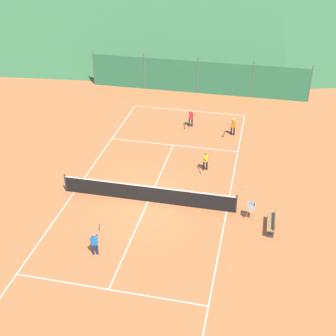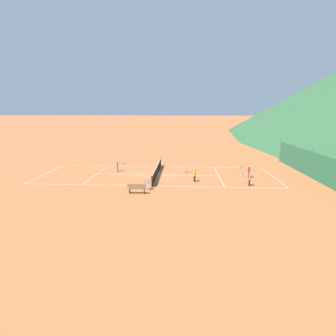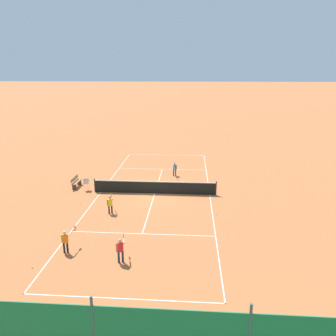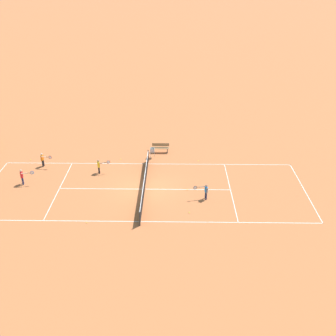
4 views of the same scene
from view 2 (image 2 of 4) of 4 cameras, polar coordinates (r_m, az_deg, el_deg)
The scene contains 16 objects.
ground_plane at distance 27.41m, azimuth -2.41°, elevation -1.51°, with size 600.00×600.00×0.00m, color #BC6638.
court_line_markings at distance 27.41m, azimuth -2.41°, elevation -1.50°, with size 8.25×23.85×0.01m.
tennis_net at distance 27.30m, azimuth -2.42°, elevation -0.49°, with size 9.18×0.08×1.06m.
windscreen_fence_far at distance 29.85m, azimuth 28.68°, elevation 0.68°, with size 17.28×0.08×2.90m.
player_near_baseline at distance 24.76m, azimuth 5.71°, elevation -1.43°, with size 0.38×1.04×1.19m.
player_near_service at distance 29.24m, azimuth -10.81°, elevation 0.56°, with size 0.39×1.03×1.18m.
player_far_baseline at distance 27.31m, azimuth 17.19°, elevation -0.54°, with size 0.42×1.08×1.25m.
player_far_service at distance 24.40m, azimuth 17.23°, elevation -2.13°, with size 0.49×0.99×1.21m.
tennis_ball_by_net_right at distance 28.00m, azimuth -8.86°, elevation -1.28°, with size 0.07×0.07×0.07m, color #CCE033.
tennis_ball_service_box at distance 30.84m, azimuth -7.80°, elevation 0.03°, with size 0.07×0.07×0.07m, color #CCE033.
tennis_ball_mid_court at distance 22.57m, azimuth 2.37°, elevation -4.51°, with size 0.07×0.07×0.07m, color #CCE033.
tennis_ball_by_net_left at distance 31.49m, azimuth 4.73°, elevation 0.37°, with size 0.07×0.07×0.07m, color #CCE033.
tennis_ball_near_corner at distance 23.98m, azimuth 21.20°, elevation -4.35°, with size 0.07×0.07×0.07m, color #CCE033.
tennis_ball_alley_right at distance 23.82m, azimuth -13.82°, elevation -3.96°, with size 0.07×0.07×0.07m, color #CCE033.
ball_hopper at distance 22.20m, azimuth -4.65°, elevation -3.15°, with size 0.36×0.36×0.89m.
courtside_bench at distance 21.37m, azimuth -6.79°, elevation -4.40°, with size 0.36×1.50×0.84m.
Camera 2 is at (26.45, 2.75, 6.64)m, focal length 28.00 mm.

